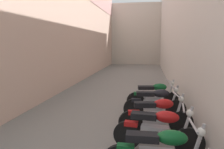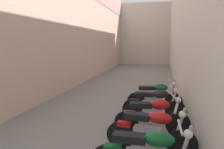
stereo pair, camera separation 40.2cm
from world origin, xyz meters
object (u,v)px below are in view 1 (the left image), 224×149
at_px(motorcycle_fifth, 158,129).
at_px(motorcycle_sixth, 156,115).
at_px(motorcycle_seventh, 155,103).
at_px(motorcycle_eighth, 154,95).

distance_m(motorcycle_fifth, motorcycle_sixth, 0.90).
bearing_deg(motorcycle_fifth, motorcycle_seventh, 90.00).
bearing_deg(motorcycle_eighth, motorcycle_seventh, -89.99).
bearing_deg(motorcycle_sixth, motorcycle_fifth, -89.99).
bearing_deg(motorcycle_seventh, motorcycle_eighth, 90.01).
relative_size(motorcycle_sixth, motorcycle_seventh, 0.99).
relative_size(motorcycle_seventh, motorcycle_eighth, 1.01).
xyz_separation_m(motorcycle_seventh, motorcycle_eighth, (-0.00, 0.92, 0.00)).
relative_size(motorcycle_fifth, motorcycle_eighth, 1.01).
height_order(motorcycle_sixth, motorcycle_seventh, same).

